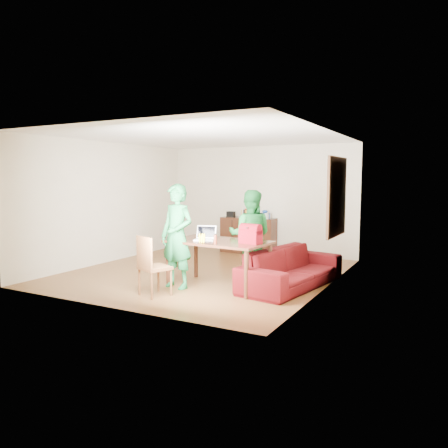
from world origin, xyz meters
The scene contains 10 objects.
room centered at (0.01, 0.13, 1.31)m, with size 5.20×5.70×2.90m.
table centered at (0.83, -0.92, 0.71)m, with size 1.82×1.12×0.82m.
chair centered at (0.18, -1.89, 0.28)m, with size 0.57×0.56×0.98m.
person_near centered at (0.22, -1.29, 0.90)m, with size 0.66×0.43×1.80m, color #15602E.
person_far centered at (1.08, -0.16, 0.84)m, with size 0.82×0.64×1.68m, color #166427.
laptop centered at (0.59, -0.99, 0.86)m, with size 0.41×0.34×0.24m.
bananas centered at (0.72, -1.30, 0.85)m, with size 0.17×0.11×0.06m, color yellow, non-canonical shape.
bottle centered at (0.96, -1.26, 0.90)m, with size 0.06×0.06×0.17m, color #5E2415.
red_bag centered at (1.46, -0.96, 0.95)m, with size 0.35×0.20×0.26m, color maroon.
sofa centered at (1.95, -0.30, 0.33)m, with size 2.29×0.89×0.67m, color #3F0812.
Camera 1 is at (4.45, -7.47, 1.89)m, focal length 35.00 mm.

